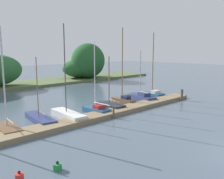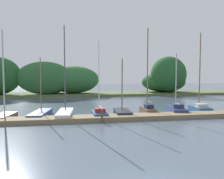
# 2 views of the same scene
# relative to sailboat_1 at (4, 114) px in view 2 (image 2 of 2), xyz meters

# --- Properties ---
(dock_pier) EXTENTS (24.90, 1.80, 0.35)m
(dock_pier) POSITION_rel_sailboat_1_xyz_m (7.83, -1.83, -0.22)
(dock_pier) COLOR #847051
(dock_pier) RESTS_ON ground
(far_shore) EXTENTS (59.12, 8.64, 6.88)m
(far_shore) POSITION_rel_sailboat_1_xyz_m (2.56, 20.25, 2.21)
(far_shore) COLOR #56663D
(far_shore) RESTS_ON ground
(sailboat_1) EXTENTS (1.64, 3.40, 7.33)m
(sailboat_1) POSITION_rel_sailboat_1_xyz_m (0.00, 0.00, 0.00)
(sailboat_1) COLOR brown
(sailboat_1) RESTS_ON ground
(sailboat_2) EXTENTS (1.77, 4.58, 5.20)m
(sailboat_2) POSITION_rel_sailboat_1_xyz_m (2.85, 0.68, -0.13)
(sailboat_2) COLOR navy
(sailboat_2) RESTS_ON ground
(sailboat_3) EXTENTS (1.48, 4.46, 7.83)m
(sailboat_3) POSITION_rel_sailboat_1_xyz_m (4.95, -0.16, -0.03)
(sailboat_3) COLOR white
(sailboat_3) RESTS_ON ground
(sailboat_4) EXTENTS (1.19, 3.28, 6.52)m
(sailboat_4) POSITION_rel_sailboat_1_xyz_m (7.84, -0.56, -0.04)
(sailboat_4) COLOR #285684
(sailboat_4) RESTS_ON ground
(sailboat_5) EXTENTS (1.54, 3.43, 5.12)m
(sailboat_5) POSITION_rel_sailboat_1_xyz_m (9.98, -0.12, -0.08)
(sailboat_5) COLOR #232833
(sailboat_5) RESTS_ON ground
(sailboat_6) EXTENTS (1.04, 3.05, 8.01)m
(sailboat_6) POSITION_rel_sailboat_1_xyz_m (12.58, 0.54, 0.11)
(sailboat_6) COLOR brown
(sailboat_6) RESTS_ON ground
(sailboat_7) EXTENTS (2.09, 4.30, 5.68)m
(sailboat_7) POSITION_rel_sailboat_1_xyz_m (15.36, 0.34, -0.01)
(sailboat_7) COLOR navy
(sailboat_7) RESTS_ON ground
(sailboat_8) EXTENTS (1.51, 2.87, 7.74)m
(sailboat_8) POSITION_rel_sailboat_1_xyz_m (17.95, 0.56, 0.05)
(sailboat_8) COLOR #285684
(sailboat_8) RESTS_ON ground
(mooring_piling_1) EXTENTS (0.19, 0.19, 1.01)m
(mooring_piling_1) POSITION_rel_sailboat_1_xyz_m (7.77, -2.92, 0.12)
(mooring_piling_1) COLOR brown
(mooring_piling_1) RESTS_ON ground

